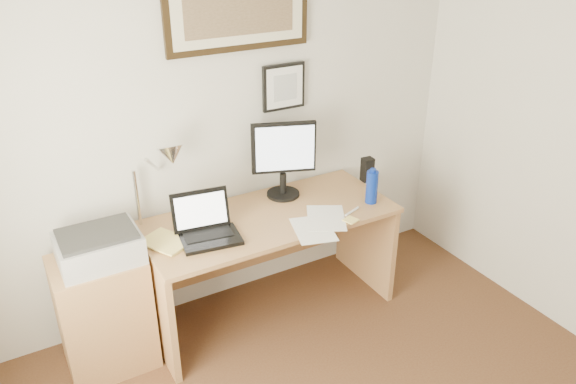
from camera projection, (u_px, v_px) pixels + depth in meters
wall_back at (220, 127)px, 3.53m from camera, size 3.50×0.02×2.50m
side_cabinet at (105, 313)px, 3.27m from camera, size 0.50×0.40×0.73m
water_bottle at (372, 187)px, 3.65m from camera, size 0.08×0.08×0.22m
bottle_cap at (373, 170)px, 3.59m from camera, size 0.04×0.04×0.02m
speaker at (367, 170)px, 3.95m from camera, size 0.08×0.07×0.17m
paper_sheet_a at (313, 229)px, 3.38m from camera, size 0.31×0.37×0.00m
paper_sheet_b at (326, 218)px, 3.50m from camera, size 0.36×0.40×0.00m
sticky_pad at (351, 220)px, 3.47m from camera, size 0.10×0.10×0.01m
marker_pen at (352, 211)px, 3.56m from camera, size 0.14×0.06×0.02m
book at (154, 250)px, 3.15m from camera, size 0.30×0.33×0.02m
desk at (264, 241)px, 3.71m from camera, size 1.60×0.70×0.75m
laptop at (207, 228)px, 3.28m from camera, size 0.37×0.34×0.26m
lcd_monitor at (284, 156)px, 3.65m from camera, size 0.41×0.22×0.52m
printer at (99, 247)px, 3.08m from camera, size 0.44×0.34×0.18m
desk_lamp at (168, 159)px, 3.23m from camera, size 0.29×0.27×0.53m
picture_large at (239, 10)px, 3.26m from camera, size 0.92×0.04×0.47m
picture_small at (284, 87)px, 3.62m from camera, size 0.30×0.03×0.30m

